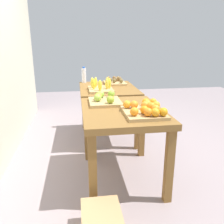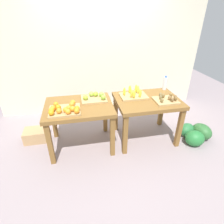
% 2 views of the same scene
% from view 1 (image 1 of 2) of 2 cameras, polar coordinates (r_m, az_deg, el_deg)
% --- Properties ---
extents(ground_plane, '(8.00, 8.00, 0.00)m').
position_cam_1_polar(ground_plane, '(3.19, 0.42, -9.82)').
color(ground_plane, gray).
extents(display_table_left, '(1.04, 0.80, 0.77)m').
position_cam_1_polar(display_table_left, '(2.42, 2.48, -1.85)').
color(display_table_left, brown).
rests_on(display_table_left, ground_plane).
extents(display_table_right, '(1.04, 0.80, 0.77)m').
position_cam_1_polar(display_table_right, '(3.49, -0.97, 4.07)').
color(display_table_right, brown).
rests_on(display_table_right, ground_plane).
extents(orange_bin, '(0.46, 0.37, 0.11)m').
position_cam_1_polar(orange_bin, '(2.23, 8.01, 0.61)').
color(orange_bin, tan).
rests_on(orange_bin, display_table_left).
extents(apple_bin, '(0.40, 0.34, 0.11)m').
position_cam_1_polar(apple_bin, '(2.61, -1.83, 2.98)').
color(apple_bin, tan).
rests_on(apple_bin, display_table_left).
extents(banana_crate, '(0.44, 0.32, 0.17)m').
position_cam_1_polar(banana_crate, '(3.24, -2.73, 5.89)').
color(banana_crate, tan).
rests_on(banana_crate, display_table_right).
extents(kiwi_bin, '(0.36, 0.32, 0.10)m').
position_cam_1_polar(kiwi_bin, '(3.72, 0.66, 7.21)').
color(kiwi_bin, tan).
rests_on(kiwi_bin, display_table_right).
extents(water_bottle, '(0.07, 0.07, 0.25)m').
position_cam_1_polar(water_bottle, '(3.86, -6.75, 8.73)').
color(water_bottle, silver).
rests_on(water_bottle, display_table_right).
extents(watermelon_pile, '(0.62, 0.62, 0.28)m').
position_cam_1_polar(watermelon_pile, '(4.49, 0.81, 0.10)').
color(watermelon_pile, '#2D6330').
rests_on(watermelon_pile, ground_plane).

